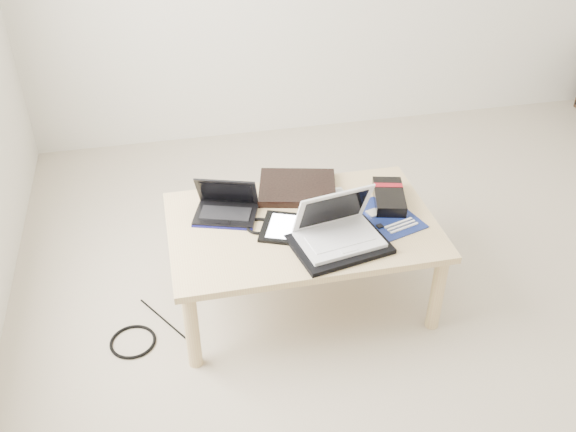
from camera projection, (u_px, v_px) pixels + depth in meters
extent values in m
plane|color=beige|center=(491.00, 336.00, 2.68)|extent=(4.00, 4.00, 0.00)
cube|color=tan|center=(302.00, 226.00, 2.66)|extent=(1.10, 0.70, 0.03)
cylinder|color=tan|center=(192.00, 330.00, 2.45)|extent=(0.06, 0.06, 0.37)
cylinder|color=tan|center=(437.00, 293.00, 2.62)|extent=(0.06, 0.06, 0.37)
cylinder|color=tan|center=(180.00, 237.00, 2.92)|extent=(0.06, 0.06, 0.37)
cylinder|color=tan|center=(388.00, 211.00, 3.10)|extent=(0.06, 0.06, 0.37)
cube|color=black|center=(297.00, 188.00, 2.84)|extent=(0.39, 0.35, 0.03)
cube|color=black|center=(226.00, 215.00, 2.68)|extent=(0.30, 0.25, 0.02)
cube|color=black|center=(226.00, 213.00, 2.68)|extent=(0.23, 0.16, 0.00)
cube|color=black|center=(223.00, 222.00, 2.63)|extent=(0.06, 0.04, 0.00)
cube|color=black|center=(227.00, 191.00, 2.68)|extent=(0.27, 0.16, 0.16)
cube|color=black|center=(227.00, 193.00, 2.67)|extent=(0.23, 0.13, 0.12)
cube|color=#0D0E4E|center=(222.00, 228.00, 2.62)|extent=(0.25, 0.09, 0.01)
cube|color=black|center=(296.00, 229.00, 2.60)|extent=(0.34, 0.30, 0.01)
cube|color=white|center=(296.00, 228.00, 2.60)|extent=(0.27, 0.24, 0.00)
cube|color=silver|center=(343.00, 201.00, 2.77)|extent=(0.05, 0.20, 0.02)
cube|color=#929397|center=(344.00, 199.00, 2.76)|extent=(0.04, 0.16, 0.00)
cube|color=black|center=(339.00, 244.00, 2.52)|extent=(0.41, 0.33, 0.02)
cube|color=silver|center=(339.00, 239.00, 2.51)|extent=(0.35, 0.27, 0.02)
cube|color=silver|center=(340.00, 238.00, 2.50)|extent=(0.27, 0.16, 0.00)
cube|color=silver|center=(349.00, 249.00, 2.45)|extent=(0.07, 0.04, 0.00)
cube|color=silver|center=(333.00, 208.00, 2.50)|extent=(0.32, 0.15, 0.20)
cube|color=black|center=(334.00, 209.00, 2.50)|extent=(0.27, 0.12, 0.16)
cube|color=#0C1353|center=(384.00, 217.00, 2.68)|extent=(0.31, 0.35, 0.01)
cube|color=silver|center=(373.00, 213.00, 2.69)|extent=(0.06, 0.06, 0.01)
cube|color=gold|center=(385.00, 201.00, 2.77)|extent=(0.10, 0.04, 0.01)
cube|color=gold|center=(387.00, 203.00, 2.75)|extent=(0.10, 0.04, 0.01)
cube|color=silver|center=(398.00, 223.00, 2.63)|extent=(0.13, 0.05, 0.01)
cube|color=silver|center=(401.00, 225.00, 2.62)|extent=(0.13, 0.05, 0.01)
cube|color=silver|center=(404.00, 228.00, 2.61)|extent=(0.13, 0.05, 0.01)
cube|color=black|center=(380.00, 226.00, 2.62)|extent=(0.03, 0.03, 0.01)
cube|color=black|center=(389.00, 197.00, 2.76)|extent=(0.18, 0.27, 0.05)
cube|color=maroon|center=(388.00, 185.00, 2.79)|extent=(0.13, 0.06, 0.00)
torus|color=black|center=(259.00, 226.00, 2.62)|extent=(0.12, 0.12, 0.01)
torus|color=black|center=(133.00, 342.00, 2.64)|extent=(0.21, 0.21, 0.01)
cylinder|color=black|center=(167.00, 322.00, 2.73)|extent=(0.21, 0.33, 0.01)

